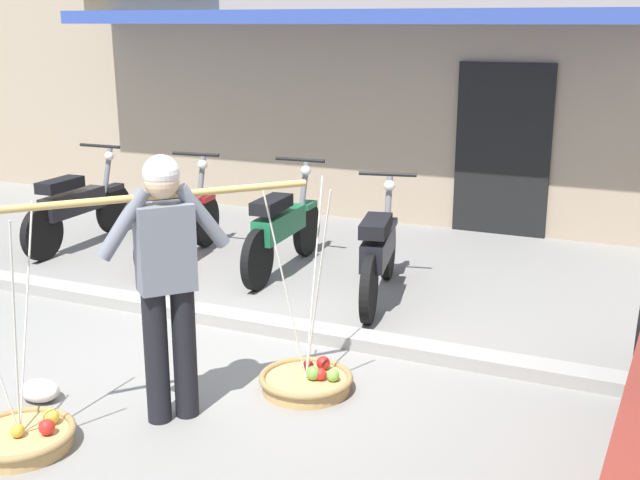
{
  "coord_description": "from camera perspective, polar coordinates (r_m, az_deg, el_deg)",
  "views": [
    {
      "loc": [
        2.83,
        -4.75,
        2.45
      ],
      "look_at": [
        0.43,
        0.6,
        0.85
      ],
      "focal_mm": 45.09,
      "sensor_mm": 36.0,
      "label": 1
    }
  ],
  "objects": [
    {
      "name": "fruit_basket_right_side",
      "position": [
        5.2,
        -20.47,
        -12.94
      ],
      "size": [
        0.65,
        0.65,
        1.45
      ],
      "color": "tan",
      "rests_on": "ground"
    },
    {
      "name": "fruit_basket_left_side",
      "position": [
        5.58,
        -0.94,
        -9.9
      ],
      "size": [
        0.65,
        0.65,
        1.45
      ],
      "color": "tan",
      "rests_on": "ground"
    },
    {
      "name": "motorcycle_second_in_row",
      "position": [
        8.48,
        -10.03,
        1.4
      ],
      "size": [
        0.54,
        1.82,
        1.09
      ],
      "color": "black",
      "rests_on": "ground"
    },
    {
      "name": "fruit_vendor",
      "position": [
        4.98,
        -10.85,
        -2.19
      ],
      "size": [
        1.25,
        1.42,
        1.7
      ],
      "color": "black",
      "rests_on": "ground"
    },
    {
      "name": "motorcycle_nearest_shop",
      "position": [
        9.34,
        -16.87,
        2.26
      ],
      "size": [
        0.54,
        1.82,
        1.09
      ],
      "color": "black",
      "rests_on": "ground"
    },
    {
      "name": "sidewalk_curb",
      "position": [
        6.59,
        -3.11,
        -6.1
      ],
      "size": [
        20.0,
        0.24,
        0.1
      ],
      "primitive_type": "cube",
      "color": "gray",
      "rests_on": "ground"
    },
    {
      "name": "motorcycle_third_in_row",
      "position": [
        8.02,
        -2.7,
        0.83
      ],
      "size": [
        0.54,
        1.82,
        1.09
      ],
      "color": "black",
      "rests_on": "ground"
    },
    {
      "name": "ground_plane",
      "position": [
        6.05,
        -6.16,
        -8.73
      ],
      "size": [
        90.0,
        90.0,
        0.0
      ],
      "primitive_type": "plane",
      "color": "gray"
    },
    {
      "name": "storefront_building",
      "position": [
        12.45,
        6.49,
        13.57
      ],
      "size": [
        13.0,
        6.0,
        4.2
      ],
      "color": "tan",
      "rests_on": "ground"
    },
    {
      "name": "plastic_litter_bag",
      "position": [
        5.76,
        -19.26,
        -10.05
      ],
      "size": [
        0.28,
        0.22,
        0.14
      ],
      "primitive_type": "ellipsoid",
      "color": "silver",
      "rests_on": "ground"
    },
    {
      "name": "motorcycle_end_of_row",
      "position": [
        7.23,
        4.22,
        -0.82
      ],
      "size": [
        0.59,
        1.8,
        1.09
      ],
      "color": "black",
      "rests_on": "ground"
    }
  ]
}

